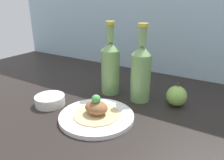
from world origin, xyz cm
name	(u,v)px	position (x,y,z in cm)	size (l,w,h in cm)	color
ground_plane	(91,117)	(0.00, 0.00, -2.00)	(180.00, 110.00, 4.00)	black
plate	(97,116)	(4.26, -2.30, 0.89)	(24.09, 24.09, 1.67)	white
plated_food	(96,109)	(4.26, -2.30, 3.48)	(15.00, 15.00, 6.94)	#D6BC7F
cider_bottle_left	(110,66)	(-2.97, 17.75, 11.35)	(7.41, 7.41, 28.56)	#729E5B
cider_bottle_right	(141,71)	(10.17, 17.75, 11.35)	(7.41, 7.41, 28.56)	#729E5B
apple	(177,96)	(23.25, 20.43, 3.67)	(7.32, 7.32, 8.72)	#84B74C
dipping_bowl	(50,100)	(-15.73, -3.23, 1.75)	(10.64, 10.64, 3.50)	silver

